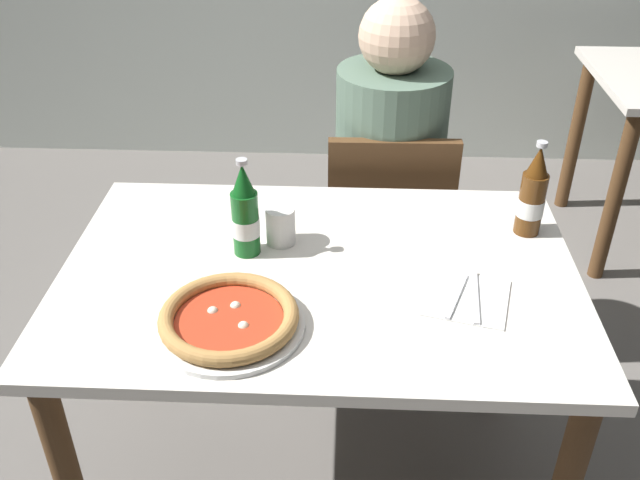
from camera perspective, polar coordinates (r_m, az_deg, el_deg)
dining_table_main at (r=1.70m, az=-0.08°, el=-5.56°), size 1.20×0.80×0.75m
chair_behind_table at (r=2.29m, az=5.42°, el=0.81°), size 0.41×0.41×0.85m
diner_seated at (r=2.28m, az=5.48°, el=3.64°), size 0.34×0.34×1.21m
pizza_margherita_near at (r=1.47m, az=-7.37°, el=-6.37°), size 0.31×0.31×0.04m
beer_bottle_left at (r=1.80m, az=16.82°, el=3.48°), size 0.07×0.07×0.25m
beer_bottle_center at (r=1.65m, az=-6.08°, el=2.06°), size 0.07×0.07×0.25m
napkin_with_cutlery at (r=1.58m, az=11.73°, el=-4.57°), size 0.22×0.22×0.01m
paper_cup at (r=1.71m, az=-3.21°, el=1.18°), size 0.07×0.07×0.09m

